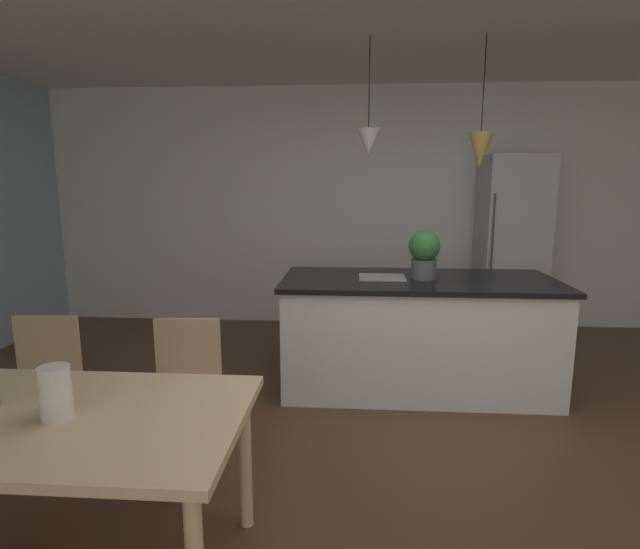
# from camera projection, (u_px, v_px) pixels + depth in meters

# --- Properties ---
(ground_plane) EXTENTS (10.00, 8.40, 0.04)m
(ground_plane) POSITION_uv_depth(u_px,v_px,m) (442.00, 485.00, 2.79)
(ground_plane) COLOR #4C301E
(wall_back_kitchen) EXTENTS (10.00, 0.12, 2.70)m
(wall_back_kitchen) POSITION_uv_depth(u_px,v_px,m) (400.00, 208.00, 5.74)
(wall_back_kitchen) COLOR white
(wall_back_kitchen) RESTS_ON ground_plane
(dining_table) EXTENTS (1.91, 0.91, 0.74)m
(dining_table) POSITION_uv_depth(u_px,v_px,m) (10.00, 428.00, 2.02)
(dining_table) COLOR #D1B284
(dining_table) RESTS_ON ground_plane
(chair_far_left) EXTENTS (0.42, 0.42, 0.87)m
(chair_far_left) POSITION_uv_depth(u_px,v_px,m) (39.00, 388.00, 2.89)
(chair_far_left) COLOR tan
(chair_far_left) RESTS_ON ground_plane
(chair_far_right) EXTENTS (0.43, 0.43, 0.87)m
(chair_far_right) POSITION_uv_depth(u_px,v_px,m) (184.00, 392.00, 2.83)
(chair_far_right) COLOR tan
(chair_far_right) RESTS_ON ground_plane
(kitchen_island) EXTENTS (2.14, 0.97, 0.91)m
(kitchen_island) POSITION_uv_depth(u_px,v_px,m) (417.00, 332.00, 4.01)
(kitchen_island) COLOR silver
(kitchen_island) RESTS_ON ground_plane
(refrigerator) EXTENTS (0.65, 0.67, 1.92)m
(refrigerator) POSITION_uv_depth(u_px,v_px,m) (510.00, 247.00, 5.34)
(refrigerator) COLOR #B2B5B7
(refrigerator) RESTS_ON ground_plane
(pendant_over_island_main) EXTENTS (0.18, 0.18, 0.85)m
(pendant_over_island_main) POSITION_uv_depth(u_px,v_px,m) (368.00, 141.00, 3.77)
(pendant_over_island_main) COLOR black
(pendant_over_island_aux) EXTENTS (0.18, 0.18, 0.95)m
(pendant_over_island_aux) POSITION_uv_depth(u_px,v_px,m) (480.00, 150.00, 3.73)
(pendant_over_island_aux) COLOR black
(potted_plant_on_island) EXTENTS (0.25, 0.25, 0.38)m
(potted_plant_on_island) POSITION_uv_depth(u_px,v_px,m) (424.00, 253.00, 3.89)
(potted_plant_on_island) COLOR #4C4C51
(potted_plant_on_island) RESTS_ON kitchen_island
(vase_on_dining_table) EXTENTS (0.12, 0.12, 0.21)m
(vase_on_dining_table) POSITION_uv_depth(u_px,v_px,m) (55.00, 393.00, 1.94)
(vase_on_dining_table) COLOR silver
(vase_on_dining_table) RESTS_ON dining_table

